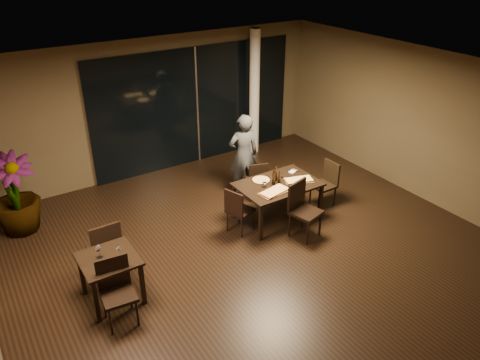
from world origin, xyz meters
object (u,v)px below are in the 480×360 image
side_table (109,265)px  bottle_c (276,174)px  chair_main_far (257,179)px  diner (244,155)px  potted_plant (14,195)px  main_table (278,187)px  chair_main_left (238,209)px  chair_side_far (105,247)px  chair_main_near (302,206)px  bottle_b (279,177)px  chair_side_near (116,287)px  chair_main_right (327,181)px  bottle_a (274,177)px

side_table → bottle_c: bottle_c is taller
chair_main_far → diner: 0.57m
potted_plant → bottle_c: bearing=-26.3°
main_table → chair_main_left: bearing=-179.7°
main_table → chair_side_far: (-3.28, 0.05, -0.11)m
main_table → chair_main_near: 0.67m
chair_main_left → bottle_c: bottle_c is taller
main_table → side_table: size_ratio=1.88×
chair_main_left → bottle_b: bottle_b is taller
chair_side_far → chair_side_near: (-0.17, -0.97, -0.02)m
chair_main_near → bottle_b: 0.74m
chair_main_right → bottle_c: bearing=-100.2°
chair_main_left → chair_side_near: 2.72m
chair_main_near → chair_side_near: chair_main_near is taller
side_table → chair_side_far: size_ratio=0.79×
chair_main_far → bottle_a: (-0.17, -0.78, 0.43)m
chair_side_near → diner: diner is taller
chair_main_right → diner: (-1.13, 1.30, 0.36)m
potted_plant → bottle_c: potted_plant is taller
side_table → chair_main_far: size_ratio=0.94×
chair_main_near → diner: 1.91m
chair_side_far → potted_plant: bearing=-67.8°
side_table → chair_main_near: size_ratio=0.78×
chair_main_right → bottle_c: size_ratio=3.10×
diner → bottle_a: bearing=97.6°
chair_main_near → bottle_a: bottle_a is taller
chair_main_near → bottle_c: bottle_c is taller
bottle_c → potted_plant: bearing=153.7°
side_table → bottle_a: bearing=8.9°
bottle_b → bottle_c: 0.11m
main_table → diner: bearing=88.4°
chair_main_right → bottle_a: (-1.25, 0.10, 0.40)m
potted_plant → chair_main_left: bearing=-33.8°
main_table → chair_main_left: 0.91m
chair_main_near → bottle_a: bearing=85.3°
main_table → chair_side_far: chair_side_far is taller
chair_main_far → diner: bearing=-65.7°
chair_main_far → chair_main_near: chair_main_near is taller
potted_plant → bottle_c: (4.23, -2.09, 0.15)m
potted_plant → bottle_a: (4.11, -2.19, 0.16)m
chair_side_near → side_table: bearing=88.4°
chair_side_near → chair_main_near: bearing=10.0°
chair_side_far → chair_main_left: bearing=177.9°
side_table → bottle_a: (3.31, 0.52, 0.28)m
chair_main_left → diner: bearing=-56.0°
chair_main_far → chair_side_far: chair_side_far is taller
potted_plant → chair_main_right: bearing=-23.1°
potted_plant → bottle_b: (4.23, -2.20, 0.13)m
main_table → bottle_a: size_ratio=4.91×
side_table → chair_main_right: (4.56, 0.42, -0.12)m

